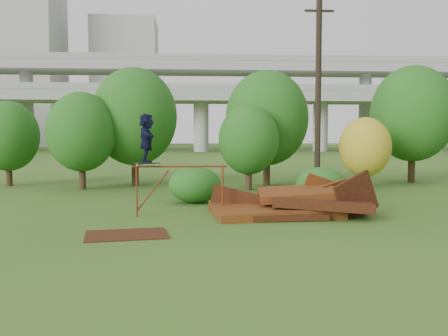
{
  "coord_description": "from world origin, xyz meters",
  "views": [
    {
      "loc": [
        -1.97,
        -14.21,
        2.74
      ],
      "look_at": [
        -0.8,
        2.0,
        1.6
      ],
      "focal_mm": 40.0,
      "sensor_mm": 36.0,
      "label": 1
    }
  ],
  "objects": [
    {
      "name": "tree_1",
      "position": [
        -4.73,
        12.01,
        3.59
      ],
      "size": [
        4.41,
        4.41,
        6.13
      ],
      "color": "black",
      "rests_on": "ground"
    },
    {
      "name": "skater",
      "position": [
        -3.31,
        2.16,
        2.57
      ],
      "size": [
        0.56,
        1.51,
        1.6
      ],
      "primitive_type": "imported",
      "rotation": [
        0.0,
        0.0,
        1.63
      ],
      "color": "black",
      "rests_on": "skateboard"
    },
    {
      "name": "tree_6",
      "position": [
        -11.26,
        12.35,
        2.59
      ],
      "size": [
        3.16,
        3.16,
        4.41
      ],
      "color": "black",
      "rests_on": "ground"
    },
    {
      "name": "building_right",
      "position": [
        -16.0,
        102.0,
        14.0
      ],
      "size": [
        14.0,
        14.0,
        28.0
      ],
      "primitive_type": "cube",
      "color": "#9E9E99",
      "rests_on": "ground"
    },
    {
      "name": "tree_2",
      "position": [
        0.94,
        9.54,
        2.42
      ],
      "size": [
        2.91,
        2.91,
        4.1
      ],
      "color": "black",
      "rests_on": "ground"
    },
    {
      "name": "shrub_right",
      "position": [
        3.24,
        5.01,
        0.7
      ],
      "size": [
        1.98,
        1.82,
        1.41
      ],
      "primitive_type": "ellipsoid",
      "color": "#1B4D14",
      "rests_on": "ground"
    },
    {
      "name": "skateboard",
      "position": [
        -3.31,
        2.16,
        1.75
      ],
      "size": [
        0.88,
        0.25,
        0.09
      ],
      "rotation": [
        0.0,
        0.0,
        -0.01
      ],
      "color": "black",
      "rests_on": "grind_rail"
    },
    {
      "name": "utility_pole",
      "position": [
        4.27,
        9.49,
        4.71
      ],
      "size": [
        1.4,
        0.28,
        9.27
      ],
      "color": "black",
      "rests_on": "ground"
    },
    {
      "name": "shrub_left",
      "position": [
        -1.71,
        5.29,
        0.71
      ],
      "size": [
        2.06,
        1.9,
        1.42
      ],
      "primitive_type": "ellipsoid",
      "color": "#1B4D14",
      "rests_on": "ground"
    },
    {
      "name": "tree_5",
      "position": [
        10.42,
        12.59,
        3.81
      ],
      "size": [
        4.59,
        4.59,
        6.46
      ],
      "color": "black",
      "rests_on": "ground"
    },
    {
      "name": "tree_3",
      "position": [
        2.18,
        11.89,
        3.53
      ],
      "size": [
        4.35,
        4.35,
        6.04
      ],
      "color": "black",
      "rests_on": "ground"
    },
    {
      "name": "grind_rail",
      "position": [
        -2.24,
        2.15,
        1.25
      ],
      "size": [
        3.12,
        0.1,
        1.68
      ],
      "color": "#62270F",
      "rests_on": "ground"
    },
    {
      "name": "freeway_overpass",
      "position": [
        0.0,
        62.92,
        10.32
      ],
      "size": [
        160.0,
        15.0,
        13.7
      ],
      "color": "gray",
      "rests_on": "ground"
    },
    {
      "name": "ground",
      "position": [
        0.0,
        0.0,
        0.0
      ],
      "size": [
        240.0,
        240.0,
        0.0
      ],
      "primitive_type": "plane",
      "color": "#2D5116",
      "rests_on": "ground"
    },
    {
      "name": "flat_plate",
      "position": [
        -3.63,
        -0.82,
        0.01
      ],
      "size": [
        2.38,
        1.87,
        0.03
      ],
      "primitive_type": "cube",
      "rotation": [
        0.0,
        0.0,
        0.16
      ],
      "color": "#3A1C0C",
      "rests_on": "ground"
    },
    {
      "name": "building_left",
      "position": [
        -38.0,
        95.0,
        17.5
      ],
      "size": [
        18.0,
        16.0,
        35.0
      ],
      "primitive_type": "cube",
      "color": "#9E9E99",
      "rests_on": "ground"
    },
    {
      "name": "tree_0",
      "position": [
        -7.12,
        10.43,
        2.8
      ],
      "size": [
        3.36,
        3.36,
        4.73
      ],
      "color": "black",
      "rests_on": "ground"
    },
    {
      "name": "scrap_pile",
      "position": [
        1.48,
        2.04,
        0.34
      ],
      "size": [
        5.65,
        3.08,
        1.84
      ],
      "color": "#441F0C",
      "rests_on": "ground"
    },
    {
      "name": "tree_4",
      "position": [
        6.75,
        9.82,
        2.05
      ],
      "size": [
        2.55,
        2.55,
        3.53
      ],
      "color": "black",
      "rests_on": "ground"
    }
  ]
}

